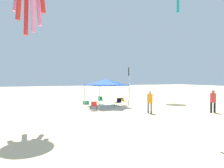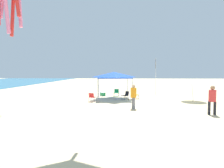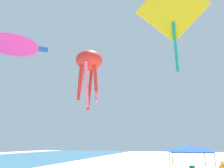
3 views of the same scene
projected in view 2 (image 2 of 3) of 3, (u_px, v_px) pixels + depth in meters
The scene contains 11 objects.
ground at pixel (155, 102), 18.21m from camera, with size 120.00×120.00×0.10m, color beige.
canopy_tent at pixel (114, 75), 19.71m from camera, with size 3.91×3.66×2.74m.
beach_umbrella at pixel (192, 81), 18.15m from camera, with size 2.23×2.21×2.26m.
folding_chair_left_of_tent at pixel (126, 95), 19.33m from camera, with size 0.80×0.81×0.82m.
folding_chair_near_cooler at pixel (92, 97), 17.94m from camera, with size 0.73×0.65×0.82m.
folding_chair_right_of_tent at pixel (135, 94), 19.88m from camera, with size 0.56×0.65×0.82m.
folding_chair_facing_ocean at pixel (116, 92), 21.81m from camera, with size 0.66×0.58×0.82m.
cooler_box at pixel (103, 94), 22.29m from camera, with size 0.74×0.69×0.40m.
banner_flag at pixel (156, 73), 23.37m from camera, with size 0.36×0.06×4.38m.
person_far_stroller at pixel (212, 98), 12.40m from camera, with size 0.45×0.50×1.89m.
person_by_tent at pixel (133, 94), 14.47m from camera, with size 0.49×0.44×1.85m.
Camera 2 is at (-18.26, 3.11, 2.78)m, focal length 31.09 mm.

